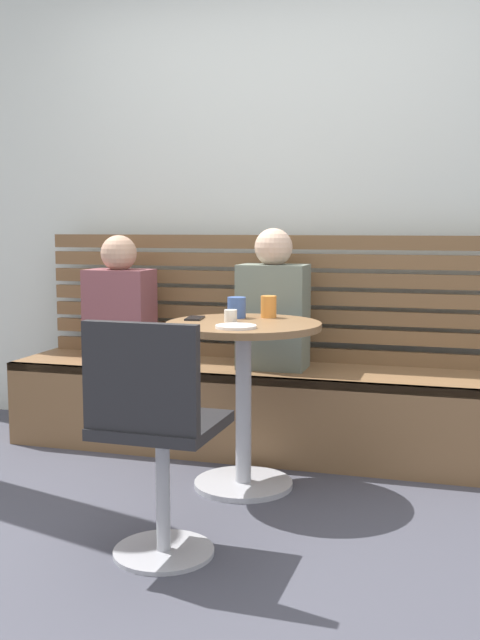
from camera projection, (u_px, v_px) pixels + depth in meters
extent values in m
plane|color=#42424C|center=(185.00, 545.00, 2.75)|extent=(8.00, 8.00, 0.00)
cube|color=silver|center=(288.00, 172.00, 4.13)|extent=(5.20, 0.10, 2.90)
cube|color=brown|center=(267.00, 410.00, 3.87)|extent=(2.70, 0.52, 0.44)
cube|color=brown|center=(255.00, 381.00, 3.61)|extent=(2.70, 0.04, 0.04)
cube|color=brown|center=(278.00, 353.00, 4.06)|extent=(2.65, 0.04, 0.07)
cube|color=brown|center=(278.00, 333.00, 4.05)|extent=(2.65, 0.04, 0.07)
cube|color=brown|center=(278.00, 315.00, 4.04)|extent=(2.65, 0.04, 0.07)
cube|color=brown|center=(279.00, 297.00, 4.02)|extent=(2.65, 0.04, 0.07)
cube|color=brown|center=(279.00, 279.00, 4.01)|extent=(2.65, 0.04, 0.07)
cube|color=brown|center=(279.00, 260.00, 4.00)|extent=(2.65, 0.04, 0.07)
cube|color=brown|center=(279.00, 242.00, 3.99)|extent=(2.65, 0.04, 0.07)
cylinder|color=#ADADB2|center=(243.00, 484.00, 3.37)|extent=(0.44, 0.44, 0.02)
cylinder|color=#ADADB2|center=(243.00, 406.00, 3.33)|extent=(0.07, 0.07, 0.69)
cylinder|color=brown|center=(243.00, 326.00, 3.28)|extent=(0.68, 0.68, 0.03)
cylinder|color=#ADADB2|center=(164.00, 551.00, 2.68)|extent=(0.36, 0.36, 0.02)
cylinder|color=#ADADB2|center=(163.00, 493.00, 2.65)|extent=(0.05, 0.05, 0.45)
cube|color=#232326|center=(162.00, 425.00, 2.62)|extent=(0.41, 0.41, 0.04)
cube|color=#232326|center=(140.00, 378.00, 2.44)|extent=(0.40, 0.05, 0.36)
cube|color=slate|center=(273.00, 317.00, 3.80)|extent=(0.34, 0.22, 0.53)
sphere|color=#DBB293|center=(274.00, 247.00, 3.75)|extent=(0.19, 0.19, 0.19)
cube|color=brown|center=(120.00, 315.00, 4.01)|extent=(0.34, 0.22, 0.49)
sphere|color=tan|center=(119.00, 253.00, 3.97)|extent=(0.19, 0.19, 0.19)
cylinder|color=silver|center=(231.00, 316.00, 3.28)|extent=(0.06, 0.06, 0.05)
cylinder|color=orange|center=(269.00, 307.00, 3.44)|extent=(0.07, 0.07, 0.10)
cylinder|color=#3D5B9E|center=(237.00, 307.00, 3.43)|extent=(0.08, 0.08, 0.09)
cylinder|color=white|center=(236.00, 327.00, 3.10)|extent=(0.17, 0.17, 0.01)
cube|color=black|center=(195.00, 318.00, 3.39)|extent=(0.09, 0.15, 0.01)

